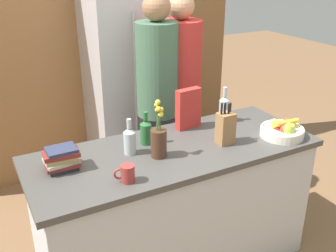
# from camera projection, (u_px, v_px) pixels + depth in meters

# --- Properties ---
(kitchen_island) EXTENTS (1.86, 0.73, 0.92)m
(kitchen_island) POSITION_uv_depth(u_px,v_px,m) (174.00, 208.00, 2.68)
(kitchen_island) COLOR silver
(kitchen_island) RESTS_ON ground_plane
(back_wall_wood) EXTENTS (3.06, 0.12, 2.60)m
(back_wall_wood) POSITION_uv_depth(u_px,v_px,m) (88.00, 41.00, 3.72)
(back_wall_wood) COLOR olive
(back_wall_wood) RESTS_ON ground_plane
(refrigerator) EXTENTS (0.70, 0.62, 1.99)m
(refrigerator) POSITION_uv_depth(u_px,v_px,m) (127.00, 78.00, 3.65)
(refrigerator) COLOR #B7B7BC
(refrigerator) RESTS_ON ground_plane
(fruit_bowl) EXTENTS (0.29, 0.29, 0.12)m
(fruit_bowl) POSITION_uv_depth(u_px,v_px,m) (283.00, 130.00, 2.65)
(fruit_bowl) COLOR silver
(fruit_bowl) RESTS_ON kitchen_island
(knife_block) EXTENTS (0.10, 0.09, 0.28)m
(knife_block) POSITION_uv_depth(u_px,v_px,m) (225.00, 128.00, 2.53)
(knife_block) COLOR olive
(knife_block) RESTS_ON kitchen_island
(flower_vase) EXTENTS (0.10, 0.10, 0.36)m
(flower_vase) POSITION_uv_depth(u_px,v_px,m) (159.00, 140.00, 2.36)
(flower_vase) COLOR #4C2D1E
(flower_vase) RESTS_ON kitchen_island
(cereal_box) EXTENTS (0.19, 0.08, 0.29)m
(cereal_box) POSITION_uv_depth(u_px,v_px,m) (188.00, 109.00, 2.74)
(cereal_box) COLOR red
(cereal_box) RESTS_ON kitchen_island
(coffee_mug) EXTENTS (0.11, 0.08, 0.10)m
(coffee_mug) POSITION_uv_depth(u_px,v_px,m) (127.00, 174.00, 2.11)
(coffee_mug) COLOR #99332D
(coffee_mug) RESTS_ON kitchen_island
(book_stack) EXTENTS (0.21, 0.16, 0.13)m
(book_stack) POSITION_uv_depth(u_px,v_px,m) (62.00, 159.00, 2.23)
(book_stack) COLOR #232328
(book_stack) RESTS_ON kitchen_island
(bottle_oil) EXTENTS (0.07, 0.07, 0.26)m
(bottle_oil) POSITION_uv_depth(u_px,v_px,m) (224.00, 108.00, 2.86)
(bottle_oil) COLOR #B2BCC1
(bottle_oil) RESTS_ON kitchen_island
(bottle_vinegar) EXTENTS (0.07, 0.07, 0.22)m
(bottle_vinegar) POSITION_uv_depth(u_px,v_px,m) (146.00, 131.00, 2.53)
(bottle_vinegar) COLOR #286633
(bottle_vinegar) RESTS_ON kitchen_island
(bottle_wine) EXTENTS (0.08, 0.08, 0.23)m
(bottle_wine) POSITION_uv_depth(u_px,v_px,m) (130.00, 140.00, 2.40)
(bottle_wine) COLOR #B2BCC1
(bottle_wine) RESTS_ON kitchen_island
(person_at_sink) EXTENTS (0.33, 0.33, 1.81)m
(person_at_sink) POSITION_uv_depth(u_px,v_px,m) (157.00, 95.00, 3.10)
(person_at_sink) COLOR #383842
(person_at_sink) RESTS_ON ground_plane
(person_in_blue) EXTENTS (0.35, 0.35, 1.80)m
(person_in_blue) POSITION_uv_depth(u_px,v_px,m) (180.00, 90.00, 3.26)
(person_in_blue) COLOR #383842
(person_in_blue) RESTS_ON ground_plane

